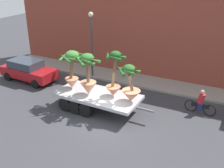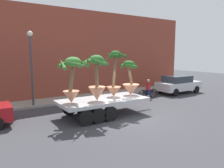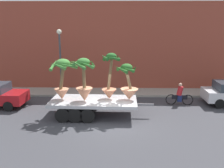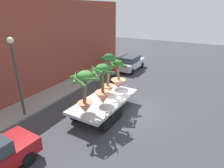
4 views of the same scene
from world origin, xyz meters
name	(u,v)px [view 2 (image 2 of 4)]	position (x,y,z in m)	size (l,w,h in m)	color
ground_plane	(131,116)	(0.00, 0.00, 0.00)	(60.00, 60.00, 0.00)	#38383D
sidewalk	(83,97)	(0.00, 6.10, 0.07)	(24.00, 2.20, 0.15)	gray
building_facade	(73,53)	(0.00, 7.80, 3.55)	(24.00, 1.20, 7.10)	brown
flatbed_trailer	(99,103)	(-1.47, 1.09, 0.75)	(6.10, 2.53, 0.98)	#B7BABF
potted_palm_rear	(114,76)	(-0.27, 1.32, 2.20)	(1.20, 1.17, 2.75)	#C17251
potted_palm_middle	(130,81)	(0.82, 1.16, 1.85)	(1.47, 1.38, 2.15)	tan
potted_palm_front	(72,77)	(-3.04, 1.20, 2.34)	(1.69, 1.79, 2.41)	tan
potted_palm_extra	(97,80)	(-1.74, 0.89, 2.14)	(1.43, 1.55, 2.51)	tan
cyclist	(148,90)	(4.39, 3.30, 0.67)	(1.84, 0.37, 1.54)	black
parked_car	(178,84)	(8.13, 3.40, 0.83)	(4.25, 2.03, 1.58)	silver
street_lamp	(31,59)	(-4.06, 5.30, 3.23)	(0.36, 0.36, 4.83)	#383D42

